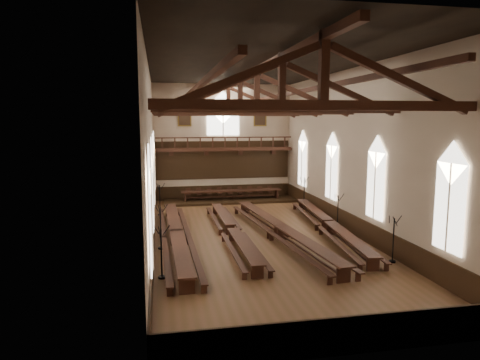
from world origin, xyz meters
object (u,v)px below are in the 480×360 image
(high_table, at_px, (232,192))
(refectory_row_c, at_px, (281,229))
(candelabrum_right_far, at_px, (304,199))
(candelabrum_right_near, at_px, (393,248))
(candelabrum_right_mid, at_px, (338,218))
(candelabrum_left_mid, at_px, (161,236))
(dais, at_px, (232,200))
(candelabrum_left_near, at_px, (162,262))
(refectory_row_a, at_px, (176,234))
(candelabrum_left_far, at_px, (160,205))
(refectory_row_b, at_px, (232,229))
(refectory_row_d, at_px, (329,224))

(high_table, bearing_deg, refectory_row_c, -85.80)
(candelabrum_right_far, bearing_deg, candelabrum_right_near, -90.00)
(candelabrum_right_mid, bearing_deg, candelabrum_left_mid, -168.70)
(candelabrum_left_mid, bearing_deg, candelabrum_right_mid, 11.30)
(refectory_row_c, xyz_separation_m, dais, (-0.88, 11.92, -0.50))
(refectory_row_c, relative_size, candelabrum_left_near, 6.37)
(dais, xyz_separation_m, candelabrum_left_near, (-6.03, -17.05, 0.63))
(high_table, bearing_deg, dais, 0.00)
(refectory_row_c, height_order, candelabrum_right_mid, candelabrum_right_mid)
(refectory_row_a, bearing_deg, candelabrum_left_far, 96.28)
(refectory_row_b, height_order, candelabrum_left_far, candelabrum_left_far)
(refectory_row_b, distance_m, candelabrum_left_near, 7.16)
(refectory_row_a, height_order, candelabrum_right_mid, candelabrum_right_mid)
(refectory_row_a, xyz_separation_m, candelabrum_left_far, (-0.84, 7.68, 0.12))
(refectory_row_b, bearing_deg, refectory_row_d, 0.88)
(refectory_row_a, distance_m, refectory_row_b, 3.35)
(candelabrum_right_near, bearing_deg, refectory_row_a, 153.44)
(dais, relative_size, candelabrum_left_mid, 4.66)
(candelabrum_left_mid, relative_size, candelabrum_right_near, 1.05)
(refectory_row_a, bearing_deg, refectory_row_b, 11.67)
(high_table, xyz_separation_m, candelabrum_right_far, (5.07, -4.01, -0.09))
(high_table, height_order, candelabrum_left_mid, candelabrum_left_mid)
(dais, distance_m, high_table, 0.77)
(dais, distance_m, candelabrum_left_mid, 14.03)
(dais, relative_size, candelabrum_right_far, 4.48)
(candelabrum_left_far, xyz_separation_m, candelabrum_right_mid, (11.10, -6.23, -0.02))
(refectory_row_a, height_order, candelabrum_left_far, candelabrum_left_far)
(refectory_row_a, height_order, candelabrum_left_near, candelabrum_left_near)
(refectory_row_c, distance_m, dais, 11.96)
(refectory_row_d, height_order, candelabrum_left_far, candelabrum_left_far)
(dais, bearing_deg, candelabrum_left_mid, -115.48)
(refectory_row_a, distance_m, candelabrum_right_near, 11.47)
(refectory_row_c, height_order, candelabrum_left_near, candelabrum_left_near)
(candelabrum_left_near, xyz_separation_m, candelabrum_right_far, (11.10, 13.04, 0.05))
(refectory_row_c, height_order, candelabrum_left_far, candelabrum_left_far)
(dais, relative_size, high_table, 1.33)
(refectory_row_d, distance_m, dais, 11.90)
(candelabrum_left_mid, relative_size, candelabrum_right_mid, 1.06)
(candelabrum_right_near, height_order, candelabrum_right_far, candelabrum_right_far)
(high_table, height_order, candelabrum_right_far, candelabrum_right_far)
(dais, bearing_deg, candelabrum_left_near, -109.47)
(high_table, relative_size, candelabrum_right_far, 3.37)
(refectory_row_a, bearing_deg, refectory_row_d, 4.68)
(refectory_row_a, bearing_deg, candelabrum_right_far, 37.50)
(candelabrum_left_far, height_order, candelabrum_right_near, candelabrum_left_far)
(refectory_row_b, height_order, candelabrum_right_near, candelabrum_right_near)
(high_table, height_order, candelabrum_right_near, candelabrum_right_near)
(candelabrum_left_mid, height_order, candelabrum_right_near, candelabrum_left_mid)
(refectory_row_a, distance_m, high_table, 12.97)
(refectory_row_c, bearing_deg, high_table, 94.20)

